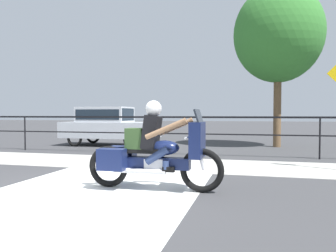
{
  "coord_description": "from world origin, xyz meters",
  "views": [
    {
      "loc": [
        3.15,
        -5.08,
        1.34
      ],
      "look_at": [
        1.33,
        1.97,
        1.08
      ],
      "focal_mm": 35.0,
      "sensor_mm": 36.0,
      "label": 1
    }
  ],
  "objects": [
    {
      "name": "fence_railing",
      "position": [
        0.0,
        5.43,
        1.0
      ],
      "size": [
        36.0,
        0.05,
        1.28
      ],
      "color": "black",
      "rests_on": "ground"
    },
    {
      "name": "sidewalk_band",
      "position": [
        0.0,
        3.4,
        0.01
      ],
      "size": [
        44.0,
        2.4,
        0.01
      ],
      "primitive_type": "cube",
      "color": "#A8A59E",
      "rests_on": "ground"
    },
    {
      "name": "ground_plane",
      "position": [
        0.0,
        0.0,
        0.0
      ],
      "size": [
        120.0,
        120.0,
        0.0
      ],
      "primitive_type": "plane",
      "color": "#38383A"
    },
    {
      "name": "motorcycle",
      "position": [
        1.44,
        0.45,
        0.69
      ],
      "size": [
        2.49,
        0.76,
        1.59
      ],
      "rotation": [
        0.0,
        0.0,
        -0.01
      ],
      "color": "black",
      "rests_on": "ground"
    },
    {
      "name": "parked_car",
      "position": [
        -2.84,
        7.89,
        0.94
      ],
      "size": [
        4.05,
        1.76,
        1.66
      ],
      "rotation": [
        0.0,
        0.0,
        -0.06
      ],
      "color": "#B7BCC4",
      "rests_on": "ground"
    },
    {
      "name": "crosswalk_band",
      "position": [
        0.51,
        -0.2,
        0.0
      ],
      "size": [
        3.57,
        6.0,
        0.01
      ],
      "primitive_type": "cube",
      "color": "silver",
      "rests_on": "ground"
    },
    {
      "name": "tree_behind_sign",
      "position": [
        4.14,
        9.0,
        4.58
      ],
      "size": [
        3.57,
        3.57,
        6.56
      ],
      "color": "brown",
      "rests_on": "ground"
    }
  ]
}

